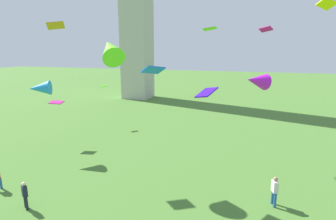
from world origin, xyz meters
TOP-DOWN VIEW (x-y plane):
  - person_0 at (8.44, 16.76)m, footprint 0.40×0.55m
  - person_4 at (-5.26, 11.95)m, footprint 0.50×0.45m
  - kite_flying_0 at (7.60, 30.88)m, footprint 1.45×1.19m
  - kite_flying_1 at (7.01, 20.46)m, footprint 2.07×2.02m
  - kite_flying_2 at (4.36, 16.06)m, footprint 1.22×1.48m
  - kite_flying_3 at (-10.95, 21.65)m, footprint 1.34×1.05m
  - kite_flying_4 at (-10.37, 28.96)m, footprint 0.88×0.94m
  - kite_flying_6 at (-7.35, 18.22)m, footprint 1.37×1.33m
  - kite_flying_7 at (3.00, 24.58)m, footprint 1.16×0.81m
  - kite_flying_8 at (-3.04, 18.50)m, footprint 3.01×3.07m
  - kite_flying_9 at (11.66, 25.36)m, footprint 1.57×1.37m
  - kite_flying_10 at (0.75, 17.11)m, footprint 1.48×1.55m
  - kite_flying_11 at (-10.48, 19.29)m, footprint 2.13×1.88m

SIDE VIEW (x-z plane):
  - person_4 at x=-5.26m, z-range 0.11..1.78m
  - person_0 at x=8.44m, z-range 0.12..1.96m
  - kite_flying_3 at x=-10.95m, z-range 4.04..4.29m
  - kite_flying_4 at x=-10.37m, z-range 4.73..4.89m
  - kite_flying_11 at x=-10.48m, z-range 5.20..6.50m
  - kite_flying_2 at x=4.36m, z-range 6.42..6.99m
  - kite_flying_1 at x=7.01m, z-range 6.29..7.66m
  - kite_flying_10 at x=0.75m, z-range 7.47..8.12m
  - kite_flying_8 at x=-3.04m, z-range 7.82..10.30m
  - kite_flying_7 at x=3.00m, z-range 10.60..10.94m
  - kite_flying_6 at x=-7.35m, z-range 10.48..11.10m
  - kite_flying_0 at x=7.60m, z-range 10.77..11.39m
  - kite_flying_9 at x=11.66m, z-range 12.00..12.86m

